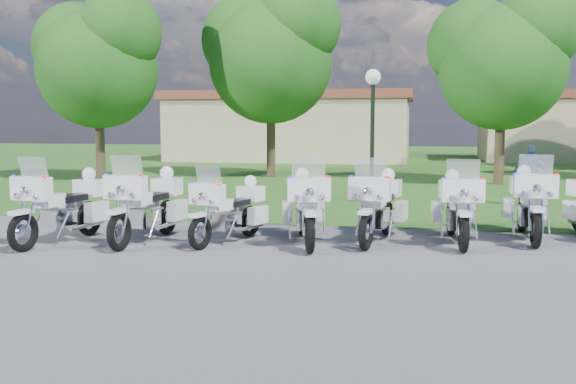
% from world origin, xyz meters
% --- Properties ---
extents(ground, '(100.00, 100.00, 0.00)m').
position_xyz_m(ground, '(0.00, 0.00, 0.00)').
color(ground, '#515156').
rests_on(ground, ground).
extents(grass_lawn, '(100.00, 48.00, 0.01)m').
position_xyz_m(grass_lawn, '(0.00, 27.00, 0.00)').
color(grass_lawn, '#29551B').
rests_on(grass_lawn, ground).
extents(motorcycle_0, '(1.10, 2.50, 1.69)m').
position_xyz_m(motorcycle_0, '(-5.08, 0.16, 0.71)').
color(motorcycle_0, black).
rests_on(motorcycle_0, ground).
extents(motorcycle_1, '(0.97, 2.56, 1.72)m').
position_xyz_m(motorcycle_1, '(-3.51, 0.58, 0.72)').
color(motorcycle_1, black).
rests_on(motorcycle_1, ground).
extents(motorcycle_2, '(1.20, 2.17, 1.52)m').
position_xyz_m(motorcycle_2, '(-1.92, 0.80, 0.63)').
color(motorcycle_2, black).
rests_on(motorcycle_2, ground).
extents(motorcycle_3, '(1.22, 2.48, 1.70)m').
position_xyz_m(motorcycle_3, '(-0.48, 0.99, 0.71)').
color(motorcycle_3, black).
rests_on(motorcycle_3, ground).
extents(motorcycle_4, '(1.07, 2.47, 1.67)m').
position_xyz_m(motorcycle_4, '(0.89, 1.48, 0.70)').
color(motorcycle_4, black).
rests_on(motorcycle_4, ground).
extents(motorcycle_5, '(0.90, 2.47, 1.66)m').
position_xyz_m(motorcycle_5, '(2.36, 1.62, 0.69)').
color(motorcycle_5, black).
rests_on(motorcycle_5, ground).
extents(motorcycle_6, '(0.85, 2.56, 1.72)m').
position_xyz_m(motorcycle_6, '(3.78, 2.32, 0.72)').
color(motorcycle_6, black).
rests_on(motorcycle_6, ground).
extents(lamp_post, '(0.44, 0.44, 3.79)m').
position_xyz_m(lamp_post, '(0.33, 7.35, 2.89)').
color(lamp_post, black).
rests_on(lamp_post, ground).
extents(tree_0, '(5.49, 4.69, 7.32)m').
position_xyz_m(tree_0, '(-10.79, 12.51, 4.84)').
color(tree_0, '#38281C').
rests_on(tree_0, ground).
extents(tree_1, '(5.96, 5.09, 7.95)m').
position_xyz_m(tree_1, '(-4.45, 15.16, 5.26)').
color(tree_1, '#38281C').
rests_on(tree_1, ground).
extents(tree_2, '(5.36, 4.57, 7.14)m').
position_xyz_m(tree_2, '(4.52, 13.81, 4.72)').
color(tree_2, '#38281C').
rests_on(tree_2, ground).
extents(building_west, '(14.56, 8.32, 4.10)m').
position_xyz_m(building_west, '(-6.00, 28.00, 2.07)').
color(building_west, tan).
rests_on(building_west, ground).
extents(bystander_c, '(1.07, 0.78, 1.69)m').
position_xyz_m(bystander_c, '(4.66, 7.46, 0.84)').
color(bystander_c, navy).
rests_on(bystander_c, ground).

